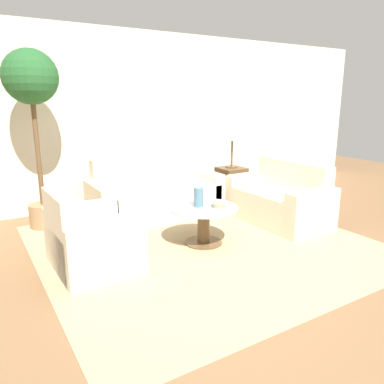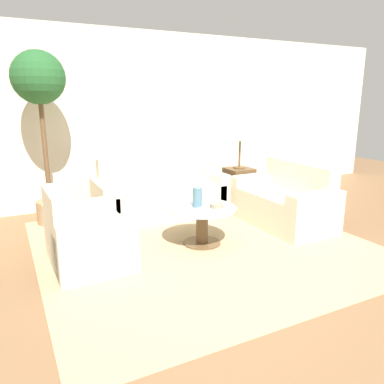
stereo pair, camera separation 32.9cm
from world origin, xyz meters
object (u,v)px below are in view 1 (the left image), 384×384
Objects in this scene: table_lamp at (232,132)px; potted_plant at (32,97)px; sofa_main at (155,196)px; loveseat at (280,201)px; armchair at (88,242)px; bowl at (218,205)px; coffee_table at (204,220)px; vase at (199,197)px; book_stack at (203,211)px.

table_lamp is 0.32× the size of potted_plant.
loveseat is (1.31, -1.12, -0.00)m from sofa_main.
armchair reaches higher than bowl.
coffee_table is at bearing -93.91° from armchair.
bowl is (0.12, -1.35, 0.18)m from sofa_main.
potted_plant is 2.55m from bowl.
potted_plant is at bearing 3.43° from armchair.
vase is 0.26m from book_stack.
sofa_main is 8.30× the size of vase.
armchair is 1.30m from coffee_table.
bowl is at bearing -31.80° from coffee_table.
coffee_table is 0.28m from book_stack.
armchair is 4.20× the size of vase.
armchair is 6.05× the size of bowl.
loveseat reaches higher than coffee_table.
sofa_main is 0.84× the size of potted_plant.
table_lamp is at bearing -177.32° from loveseat.
table_lamp reaches higher than vase.
vase is at bearing 132.53° from coffee_table.
armchair is at bearing 179.55° from vase.
armchair is 1.21m from book_stack.
potted_plant reaches higher than vase.
bowl is (1.43, -0.14, 0.19)m from armchair.
loveseat is 1.50m from book_stack.
potted_plant is at bearing 132.60° from coffee_table.
potted_plant reaches higher than loveseat.
book_stack is (-0.09, -0.23, -0.09)m from vase.
sofa_main is at bearing 95.14° from bowl.
armchair reaches higher than vase.
potted_plant is (-2.75, 1.40, 1.35)m from loveseat.
sofa_main is 2.38× the size of coffee_table.
potted_plant is 2.32m from vase.
sofa_main is 1.72m from loveseat.
loveseat is 1.33m from coffee_table.
bowl is at bearing -78.98° from loveseat.
sofa_main reaches higher than armchair.
coffee_table is 0.27m from vase.
coffee_table is 3.60× the size of book_stack.
potted_plant is at bearing 111.75° from book_stack.
table_lamp is 2.77m from potted_plant.
potted_plant reaches higher than book_stack.
table_lamp reaches higher than coffee_table.
book_stack is at bearing -124.25° from coffee_table.
vase is (-0.04, 0.04, 0.26)m from coffee_table.
loveseat is 1.96× the size of table_lamp.
loveseat is at bearing 11.18° from bowl.
book_stack is at bearing -77.18° from loveseat.
table_lamp is at bearing 47.87° from bowl.
potted_plant reaches higher than sofa_main.
vase is at bearing -92.57° from sofa_main.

